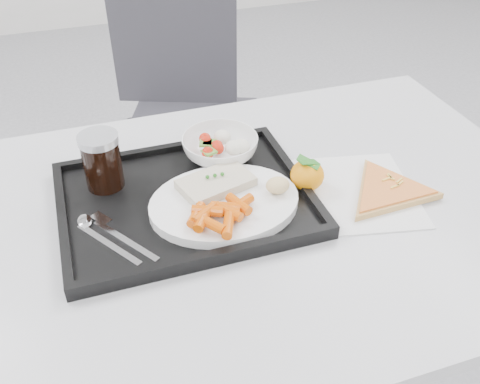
{
  "coord_description": "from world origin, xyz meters",
  "views": [
    {
      "loc": [
        -0.25,
        -0.42,
        1.37
      ],
      "look_at": [
        0.0,
        0.33,
        0.77
      ],
      "focal_mm": 40.0,
      "sensor_mm": 36.0,
      "label": 1
    }
  ],
  "objects_px": {
    "table": "(244,237)",
    "dinner_plate": "(224,203)",
    "salad_bowl": "(220,148)",
    "pizza_slice": "(388,190)",
    "cola_glass": "(102,160)",
    "tray": "(185,200)",
    "chair": "(185,97)",
    "tangerine": "(307,175)"
  },
  "relations": [
    {
      "from": "salad_bowl",
      "to": "cola_glass",
      "type": "height_order",
      "value": "cola_glass"
    },
    {
      "from": "tangerine",
      "to": "chair",
      "type": "bearing_deg",
      "value": 92.77
    },
    {
      "from": "dinner_plate",
      "to": "salad_bowl",
      "type": "distance_m",
      "value": 0.16
    },
    {
      "from": "tangerine",
      "to": "table",
      "type": "bearing_deg",
      "value": -172.23
    },
    {
      "from": "table",
      "to": "cola_glass",
      "type": "distance_m",
      "value": 0.3
    },
    {
      "from": "chair",
      "to": "pizza_slice",
      "type": "xyz_separation_m",
      "value": [
        0.18,
        -0.92,
        0.22
      ]
    },
    {
      "from": "dinner_plate",
      "to": "tray",
      "type": "bearing_deg",
      "value": 141.01
    },
    {
      "from": "table",
      "to": "cola_glass",
      "type": "height_order",
      "value": "cola_glass"
    },
    {
      "from": "table",
      "to": "chair",
      "type": "relative_size",
      "value": 1.29
    },
    {
      "from": "tangerine",
      "to": "pizza_slice",
      "type": "distance_m",
      "value": 0.15
    },
    {
      "from": "table",
      "to": "dinner_plate",
      "type": "distance_m",
      "value": 0.1
    },
    {
      "from": "cola_glass",
      "to": "tray",
      "type": "bearing_deg",
      "value": -33.48
    },
    {
      "from": "chair",
      "to": "tray",
      "type": "height_order",
      "value": "chair"
    },
    {
      "from": "salad_bowl",
      "to": "tangerine",
      "type": "relative_size",
      "value": 1.82
    },
    {
      "from": "salad_bowl",
      "to": "pizza_slice",
      "type": "relative_size",
      "value": 0.5
    },
    {
      "from": "dinner_plate",
      "to": "salad_bowl",
      "type": "relative_size",
      "value": 1.78
    },
    {
      "from": "chair",
      "to": "tangerine",
      "type": "relative_size",
      "value": 11.11
    },
    {
      "from": "tangerine",
      "to": "dinner_plate",
      "type": "bearing_deg",
      "value": -173.87
    },
    {
      "from": "tray",
      "to": "salad_bowl",
      "type": "bearing_deg",
      "value": 47.13
    },
    {
      "from": "chair",
      "to": "tray",
      "type": "distance_m",
      "value": 0.88
    },
    {
      "from": "chair",
      "to": "pizza_slice",
      "type": "bearing_deg",
      "value": -78.88
    },
    {
      "from": "table",
      "to": "chair",
      "type": "height_order",
      "value": "chair"
    },
    {
      "from": "pizza_slice",
      "to": "tangerine",
      "type": "bearing_deg",
      "value": 156.0
    },
    {
      "from": "salad_bowl",
      "to": "table",
      "type": "bearing_deg",
      "value": -90.87
    },
    {
      "from": "chair",
      "to": "tangerine",
      "type": "distance_m",
      "value": 0.9
    },
    {
      "from": "tray",
      "to": "salad_bowl",
      "type": "distance_m",
      "value": 0.15
    },
    {
      "from": "tray",
      "to": "salad_bowl",
      "type": "height_order",
      "value": "salad_bowl"
    },
    {
      "from": "tray",
      "to": "chair",
      "type": "bearing_deg",
      "value": 77.25
    },
    {
      "from": "dinner_plate",
      "to": "salad_bowl",
      "type": "xyz_separation_m",
      "value": [
        0.04,
        0.16,
        0.01
      ]
    },
    {
      "from": "tangerine",
      "to": "tray",
      "type": "bearing_deg",
      "value": 172.32
    },
    {
      "from": "cola_glass",
      "to": "table",
      "type": "bearing_deg",
      "value": -30.63
    },
    {
      "from": "table",
      "to": "chair",
      "type": "distance_m",
      "value": 0.89
    },
    {
      "from": "tray",
      "to": "dinner_plate",
      "type": "relative_size",
      "value": 1.67
    },
    {
      "from": "dinner_plate",
      "to": "pizza_slice",
      "type": "height_order",
      "value": "dinner_plate"
    },
    {
      "from": "dinner_plate",
      "to": "pizza_slice",
      "type": "xyz_separation_m",
      "value": [
        0.31,
        -0.04,
        -0.01
      ]
    },
    {
      "from": "pizza_slice",
      "to": "chair",
      "type": "bearing_deg",
      "value": 101.12
    },
    {
      "from": "table",
      "to": "salad_bowl",
      "type": "relative_size",
      "value": 7.89
    },
    {
      "from": "salad_bowl",
      "to": "pizza_slice",
      "type": "height_order",
      "value": "salad_bowl"
    },
    {
      "from": "table",
      "to": "tray",
      "type": "height_order",
      "value": "tray"
    },
    {
      "from": "salad_bowl",
      "to": "tray",
      "type": "bearing_deg",
      "value": -132.87
    },
    {
      "from": "table",
      "to": "tray",
      "type": "relative_size",
      "value": 2.67
    },
    {
      "from": "table",
      "to": "dinner_plate",
      "type": "xyz_separation_m",
      "value": [
        -0.04,
        -0.0,
        0.09
      ]
    }
  ]
}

